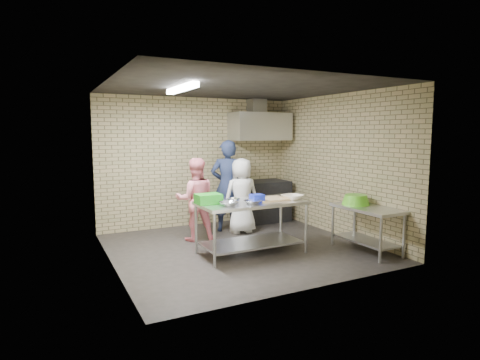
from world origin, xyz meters
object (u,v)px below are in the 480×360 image
Objects in this scene: green_crate at (208,199)px; woman_white at (242,196)px; prep_table at (251,227)px; green_basin at (356,200)px; bottle_green at (273,131)px; woman_pink at (195,199)px; stove at (261,201)px; man_navy at (227,186)px; blue_tub at (257,198)px; bottle_red at (258,130)px; side_counter at (366,229)px.

green_crate is 1.66m from woman_white.
green_basin is (1.75, -0.50, 0.40)m from prep_table.
green_basin is 3.07× the size of bottle_green.
woman_pink is at bearing 143.49° from green_basin.
man_navy is (-1.02, -0.44, 0.46)m from stove.
blue_tub is 1.46m from woman_white.
blue_tub is 1.07× the size of bottle_red.
woman_white is (-1.29, 2.03, 0.36)m from side_counter.
bottle_red is at bearing -136.03° from woman_pink.
blue_tub is 0.11× the size of man_navy.
woman_white is (-1.27, 1.78, -0.10)m from green_basin.
prep_table is at bearing -9.73° from green_crate.
woman_pink is at bearing 46.30° from man_navy.
green_crate is 2.56× the size of bottle_green.
bottle_green reaches higher than stove.
blue_tub is 0.13× the size of woman_pink.
blue_tub reaches higher than prep_table.
green_crate is 1.09m from woman_pink.
bottle_green reaches higher than blue_tub.
stove is 2.50m from blue_tub.
green_basin is 2.56× the size of bottle_red.
prep_table is at bearing 163.92° from green_basin.
green_crate is 2.13× the size of bottle_red.
bottle_red is at bearing 180.00° from bottle_green.
woman_pink is (-1.89, -1.06, -1.27)m from bottle_red.
green_basin is 2.52m from man_navy.
green_basin is 2.19m from woman_white.
side_counter is 8.00× the size of bottle_green.
man_navy is 1.23× the size of woman_white.
side_counter is 0.81× the size of woman_white.
bottle_red is (2.07, 2.12, 1.09)m from green_crate.
bottle_green is at bearing 51.63° from prep_table.
woman_white reaches higher than blue_tub.
green_crate is (-2.47, 0.87, 0.57)m from side_counter.
bottle_green is 0.10× the size of woman_pink.
bottle_red is at bearing -125.90° from man_navy.
green_basin is at bearing 158.26° from woman_pink.
prep_table is at bearing 116.57° from blue_tub.
bottle_red is (1.32, 2.34, 1.10)m from blue_tub.
green_basin reaches higher than prep_table.
woman_white is at bearing -143.56° from bottle_green.
green_crate is 3.42m from bottle_green.
blue_tub reaches higher than green_basin.
stove is (1.32, 2.00, 0.02)m from prep_table.
stove is 0.81× the size of woman_white.
man_navy is at bearing -54.85° from woman_white.
stove is at bearing 56.52° from prep_table.
stove is 2.61× the size of green_basin.
prep_table is at bearing -128.37° from bottle_green.
man_navy is at bearing -140.60° from woman_pink.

